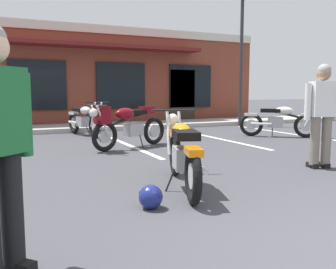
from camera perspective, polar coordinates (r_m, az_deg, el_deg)
The scene contains 11 objects.
ground_plane at distance 5.73m, azimuth 3.96°, elevation -5.84°, with size 80.00×80.00×0.00m, color #3D3D42.
sidewalk_kerb at distance 12.40m, azimuth -11.98°, elevation 1.14°, with size 22.00×1.80×0.14m, color #A8A59E.
brick_storefront_building at distance 16.39m, azimuth -15.31°, elevation 8.47°, with size 14.65×6.62×3.62m.
painted_stall_lines at distance 8.95m, azimuth -6.92°, elevation -1.30°, with size 10.27×4.80×0.01m.
motorcycle_foreground_classic at distance 4.75m, azimuth 2.27°, elevation -2.76°, with size 0.96×2.05×0.98m.
motorcycle_black_cruiser at distance 8.05m, azimuth -6.41°, elevation 1.58°, with size 2.00×1.10×0.98m.
motorcycle_silver_naked at distance 10.47m, azimuth 16.89°, elevation 2.15°, with size 1.73×1.56×0.98m.
motorcycle_green_cafe_racer at distance 10.52m, azimuth -12.91°, elevation 2.29°, with size 0.83×2.09×0.98m.
person_in_black_shirt at distance 6.38m, azimuth 22.79°, elevation 3.57°, with size 0.60×0.35×1.68m.
helmet_on_pavement at distance 3.96m, azimuth -2.71°, elevation -9.64°, with size 0.26×0.26×0.26m.
parking_lot_lamp_post at distance 13.50m, azimuth 11.65°, elevation 14.10°, with size 0.24×0.76×4.59m.
Camera 1 is at (-2.67, -1.46, 1.24)m, focal length 39.27 mm.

